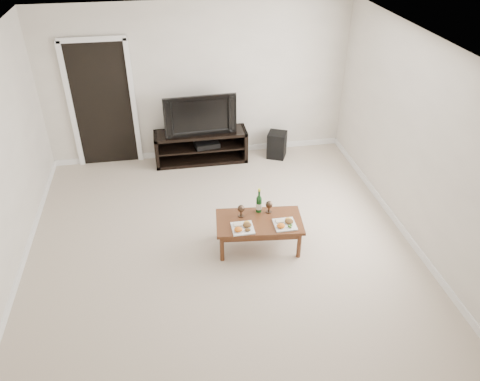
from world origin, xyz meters
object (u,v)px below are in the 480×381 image
object	(u,v)px
subwoofer	(277,145)
coffee_table	(259,234)
media_console	(201,147)
television	(199,113)

from	to	relation	value
subwoofer	coffee_table	xyz separation A→B (m)	(-0.81, -2.36, -0.02)
subwoofer	coffee_table	size ratio (longest dim) A/B	0.41
media_console	subwoofer	xyz separation A→B (m)	(1.31, -0.06, -0.05)
subwoofer	coffee_table	distance (m)	2.50
television	media_console	bearing A→B (deg)	0.00
coffee_table	television	bearing A→B (deg)	101.83
media_console	television	distance (m)	0.61
television	subwoofer	world-z (taller)	television
media_console	television	world-z (taller)	television
television	coffee_table	bearing A→B (deg)	-81.17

